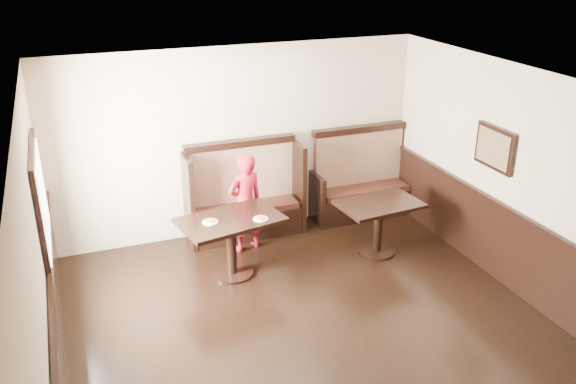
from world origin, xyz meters
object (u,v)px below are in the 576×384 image
table_main (231,232)px  child (245,203)px  booth_neighbor (361,186)px  booth_main (244,201)px  table_neighbor (379,215)px

table_main → child: (0.39, 0.62, 0.09)m
booth_neighbor → table_main: booth_neighbor is taller
booth_neighbor → table_main: bearing=-155.9°
booth_neighbor → child: same height
booth_main → child: size_ratio=1.21×
booth_main → table_neighbor: 2.02m
booth_neighbor → child: size_ratio=1.14×
booth_neighbor → table_main: size_ratio=1.16×
child → booth_neighbor: bearing=179.3°
booth_neighbor → table_main: 2.71m
table_neighbor → child: bearing=150.3°
table_main → child: bearing=46.7°
booth_main → table_main: size_ratio=1.23×
table_main → table_neighbor: (2.10, -0.15, -0.05)m
booth_main → child: bearing=-104.9°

